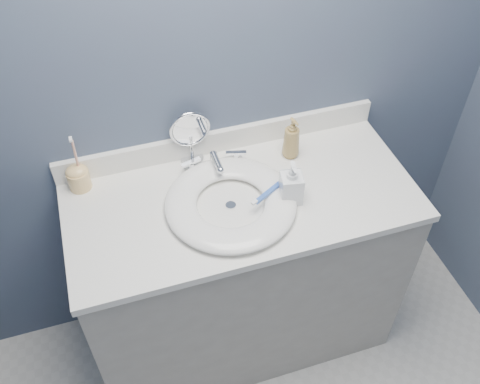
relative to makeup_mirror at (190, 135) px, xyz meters
name	(u,v)px	position (x,y,z in m)	size (l,w,h in m)	color
back_wall	(217,76)	(0.12, 0.04, 0.20)	(2.20, 0.02, 2.40)	#47576B
vanity_cabinet	(242,274)	(0.12, -0.24, -0.57)	(1.20, 0.55, 0.85)	#A8A49A
countertop	(242,200)	(0.12, -0.24, -0.13)	(1.22, 0.57, 0.03)	white
backsplash	(220,140)	(0.12, 0.02, -0.07)	(1.22, 0.02, 0.09)	white
basin	(231,203)	(0.07, -0.27, -0.10)	(0.45, 0.45, 0.04)	white
drain	(231,206)	(0.07, -0.27, -0.12)	(0.04, 0.04, 0.01)	silver
faucet	(215,163)	(0.07, -0.07, -0.09)	(0.25, 0.13, 0.07)	silver
makeup_mirror	(190,135)	(0.00, 0.00, 0.00)	(0.15, 0.08, 0.22)	silver
soap_bottle_amber	(292,138)	(0.36, -0.09, -0.04)	(0.06, 0.06, 0.17)	#9E8147
soap_bottle_clear	(292,182)	(0.27, -0.30, -0.04)	(0.07, 0.08, 0.16)	white
toothbrush_holder	(78,176)	(-0.41, -0.02, -0.07)	(0.08, 0.08, 0.22)	#F0C478
toothbrush_lying	(270,191)	(0.20, -0.28, -0.08)	(0.16, 0.10, 0.02)	#335BB6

